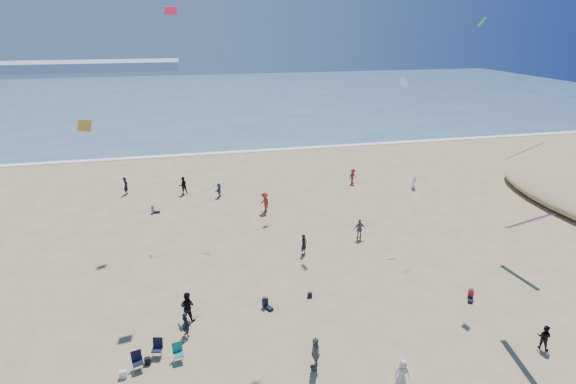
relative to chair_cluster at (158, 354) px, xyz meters
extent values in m
cube|color=#476B84|center=(5.48, 89.60, -0.47)|extent=(220.00, 100.00, 0.06)
cube|color=white|center=(5.48, 39.60, -0.46)|extent=(220.00, 1.20, 0.08)
cube|color=#7A8EA8|center=(-54.52, 164.60, 1.10)|extent=(110.00, 20.00, 3.20)
imported|color=black|center=(20.24, -3.42, 0.23)|extent=(0.86, 0.89, 1.45)
imported|color=black|center=(1.57, 3.33, 0.43)|extent=(1.11, 1.01, 1.86)
imported|color=maroon|center=(19.60, 24.20, 0.32)|extent=(1.22, 1.03, 1.64)
imported|color=black|center=(1.45, 1.87, 0.26)|extent=(0.63, 0.66, 1.51)
imported|color=black|center=(10.31, 9.69, 0.31)|extent=(0.71, 0.68, 1.63)
imported|color=beige|center=(11.59, -4.20, 0.24)|extent=(0.80, 0.60, 1.47)
imported|color=slate|center=(15.38, 11.23, 0.35)|extent=(1.00, 0.43, 1.71)
imported|color=#A22B17|center=(8.81, 18.37, 0.46)|extent=(1.06, 1.40, 1.92)
imported|color=slate|center=(7.81, -2.20, 0.45)|extent=(0.61, 1.16, 1.90)
imported|color=#2D557E|center=(4.95, 23.22, 0.23)|extent=(0.92, 1.41, 1.45)
imported|color=black|center=(1.42, 24.88, 0.43)|extent=(1.05, 0.91, 1.86)
imported|color=white|center=(25.32, 21.15, 0.22)|extent=(0.65, 0.81, 1.44)
imported|color=black|center=(-4.29, 26.10, 0.41)|extent=(0.56, 0.74, 1.83)
cube|color=white|center=(-1.67, -0.72, -0.30)|extent=(0.35, 0.20, 0.40)
cube|color=black|center=(-0.54, 0.00, -0.31)|extent=(0.30, 0.22, 0.38)
cube|color=black|center=(9.22, 4.00, -0.33)|extent=(0.28, 0.18, 0.34)
cube|color=white|center=(19.20, 13.35, 11.73)|extent=(0.62, 0.43, 0.64)
cube|color=green|center=(20.98, 7.06, 16.10)|extent=(0.61, 0.59, 0.52)
cube|color=orange|center=(-2.73, 4.62, 11.12)|extent=(0.84, 0.61, 0.55)
cube|color=#D41447|center=(1.94, 10.56, 16.73)|extent=(0.82, 0.57, 0.45)
cube|color=#622698|center=(19.70, -1.27, 6.13)|extent=(0.35, 3.14, 2.21)
cube|color=orange|center=(25.82, 6.95, 7.42)|extent=(0.35, 2.64, 1.87)
camera|label=1|loc=(2.47, -19.72, 16.03)|focal=28.00mm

